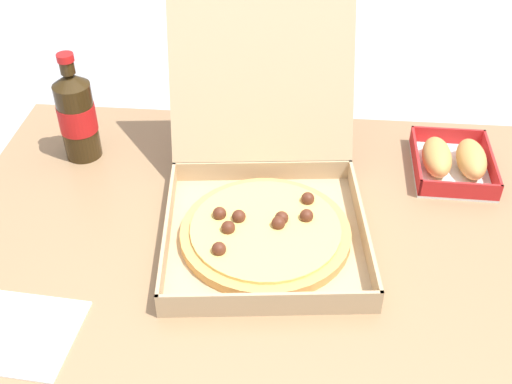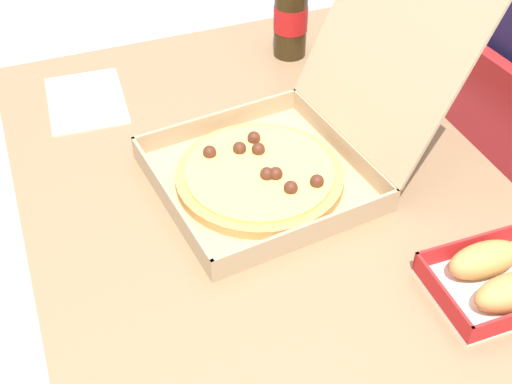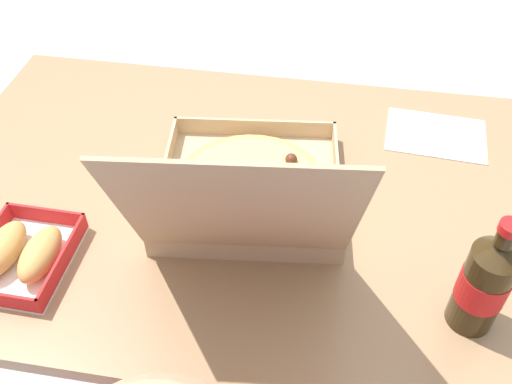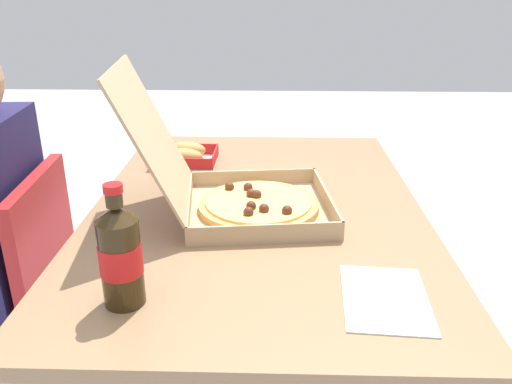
% 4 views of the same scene
% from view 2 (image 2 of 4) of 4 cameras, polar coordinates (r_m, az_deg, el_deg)
% --- Properties ---
extents(dining_table, '(1.20, 0.82, 0.73)m').
position_cam_2_polar(dining_table, '(1.22, 1.14, -3.29)').
color(dining_table, '#997551').
rests_on(dining_table, ground_plane).
extents(pizza_box_open, '(0.39, 0.52, 0.36)m').
position_cam_2_polar(pizza_box_open, '(1.17, 2.25, 3.29)').
color(pizza_box_open, tan).
rests_on(pizza_box_open, dining_table).
extents(bread_side_box, '(0.15, 0.19, 0.06)m').
position_cam_2_polar(bread_side_box, '(1.06, 19.63, -6.82)').
color(bread_side_box, white).
rests_on(bread_side_box, dining_table).
extents(cola_bottle, '(0.07, 0.07, 0.22)m').
position_cam_2_polar(cola_bottle, '(1.51, 2.95, 14.66)').
color(cola_bottle, '#33230F').
rests_on(cola_bottle, dining_table).
extents(paper_menu, '(0.22, 0.16, 0.00)m').
position_cam_2_polar(paper_menu, '(1.43, -14.11, 7.51)').
color(paper_menu, white).
rests_on(paper_menu, dining_table).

